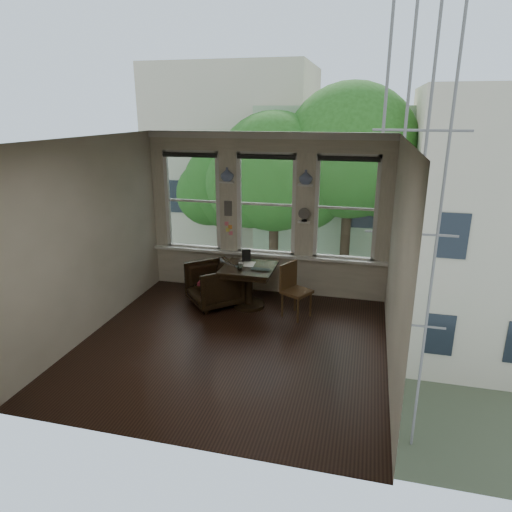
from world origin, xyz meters
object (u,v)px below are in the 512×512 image
(armchair_left, at_px, (214,285))
(mug, at_px, (241,265))
(side_chair_right, at_px, (297,291))
(table, at_px, (249,287))
(laptop, at_px, (260,271))

(armchair_left, height_order, mug, mug)
(side_chair_right, bearing_deg, table, 106.40)
(table, xyz_separation_m, side_chair_right, (0.89, -0.21, 0.09))
(table, distance_m, laptop, 0.49)
(side_chair_right, bearing_deg, armchair_left, 114.37)
(laptop, bearing_deg, side_chair_right, -1.10)
(table, relative_size, laptop, 2.71)
(table, relative_size, armchair_left, 1.07)
(armchair_left, relative_size, laptop, 2.54)
(mug, bearing_deg, side_chair_right, -7.99)
(armchair_left, bearing_deg, mug, 47.38)
(armchair_left, bearing_deg, side_chair_right, 41.79)
(laptop, bearing_deg, armchair_left, 173.98)
(armchair_left, xyz_separation_m, laptop, (0.88, -0.11, 0.38))
(side_chair_right, height_order, laptop, side_chair_right)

